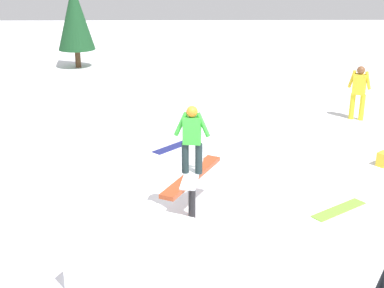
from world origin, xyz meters
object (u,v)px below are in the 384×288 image
Objects in this scene: rail_feature at (192,182)px; backpack_on_snow at (383,159)px; main_rider_on_rail at (192,142)px; loose_snowboard_lime at (339,210)px; bystander_yellow at (359,90)px; pine_tree_far at (75,17)px; loose_snowboard_navy at (175,146)px.

rail_feature reaches higher than backpack_on_snow.
loose_snowboard_lime is (0.28, -2.91, -1.54)m from main_rider_on_rail.
backpack_on_snow reaches higher than loose_snowboard_lime.
main_rider_on_rail reaches higher than rail_feature.
bystander_yellow is 3.77m from backpack_on_snow.
pine_tree_far reaches higher than rail_feature.
pine_tree_far is (13.90, 4.77, 1.40)m from rail_feature.
rail_feature is 1.44× the size of loose_snowboard_navy.
bystander_yellow is at bearing 156.21° from loose_snowboard_navy.
backpack_on_snow reaches higher than loose_snowboard_navy.
bystander_yellow is 0.46× the size of pine_tree_far.
loose_snowboard_navy is at bearing 124.10° from backpack_on_snow.
bystander_yellow is 12.52m from pine_tree_far.
loose_snowboard_navy is (-2.31, 5.45, -0.90)m from bystander_yellow.
main_rider_on_rail reaches higher than backpack_on_snow.
main_rider_on_rail is 4.32× the size of backpack_on_snow.
loose_snowboard_lime is 0.38× the size of pine_tree_far.
pine_tree_far is (9.98, 4.37, 2.14)m from loose_snowboard_navy.
pine_tree_far reaches higher than loose_snowboard_lime.
loose_snowboard_lime and loose_snowboard_navy have the same top height.
pine_tree_far is at bearing 83.99° from loose_snowboard_lime.
main_rider_on_rail is 5.43m from backpack_on_snow.
rail_feature is 1.21× the size of bystander_yellow.
loose_snowboard_navy is at bearing -156.37° from pine_tree_far.
rail_feature is at bearing -161.08° from pine_tree_far.
pine_tree_far is (13.90, 4.77, 0.60)m from main_rider_on_rail.
rail_feature is at bearing 77.59° from bystander_yellow.
main_rider_on_rail is at bearing -161.08° from pine_tree_far.
bystander_yellow is (6.23, -5.05, 0.16)m from rail_feature.
backpack_on_snow is at bearing -53.22° from main_rider_on_rail.
loose_snowboard_lime is (-5.96, 2.13, -0.90)m from bystander_yellow.
loose_snowboard_lime is 0.97× the size of loose_snowboard_navy.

